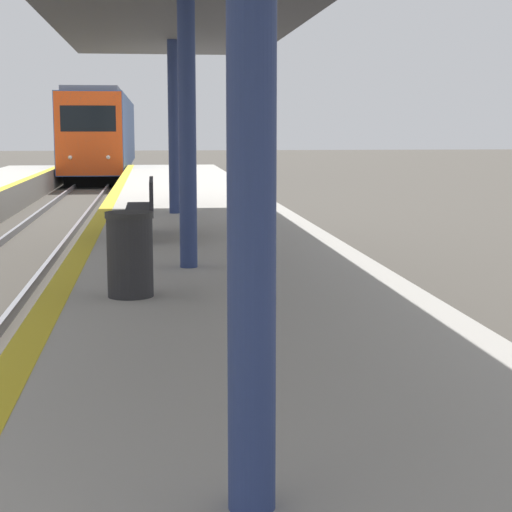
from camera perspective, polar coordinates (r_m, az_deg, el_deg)
train at (r=48.48m, az=-10.12°, el=7.98°), size 2.89×22.90×4.41m
trash_bin at (r=8.93m, az=-8.40°, el=0.13°), size 0.50×0.50×0.88m
bench at (r=13.83m, az=-7.48°, el=3.32°), size 0.44×1.98×0.92m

